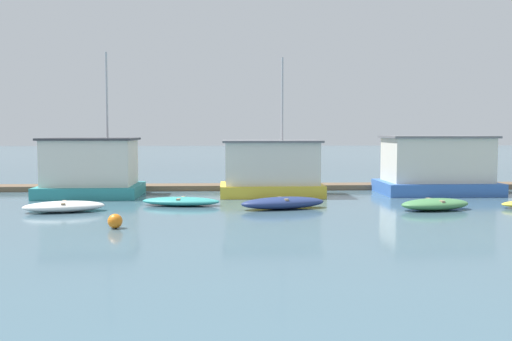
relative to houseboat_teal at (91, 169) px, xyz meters
name	(u,v)px	position (x,y,z in m)	size (l,w,h in m)	color
ground_plane	(255,195)	(8.66, -0.02, -1.46)	(200.00, 200.00, 0.00)	#426070
dock_walkway	(252,187)	(8.66, 3.05, -1.31)	(33.80, 1.68, 0.30)	brown
houseboat_teal	(91,169)	(0.00, 0.00, 0.00)	(5.16, 4.01, 7.54)	teal
houseboat_yellow	(271,169)	(9.52, -0.18, -0.04)	(5.40, 3.36, 7.30)	gold
houseboat_blue	(436,167)	(18.67, 0.34, 0.03)	(6.20, 3.98, 3.17)	#3866B7
dinghy_white	(64,206)	(0.20, -5.84, -1.23)	(3.59, 2.10, 0.46)	white
dinghy_teal	(181,201)	(5.02, -4.02, -1.26)	(3.81, 1.96, 0.39)	teal
dinghy_navy	(283,203)	(9.63, -5.42, -1.19)	(4.03, 2.13, 0.53)	navy
dinghy_green	(435,204)	(16.23, -6.09, -1.21)	(3.48, 2.19, 0.50)	#47844C
buoy_orange	(115,221)	(3.19, -10.12, -1.20)	(0.52, 0.52, 0.52)	orange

